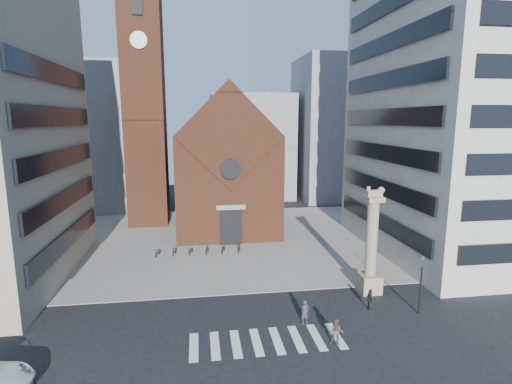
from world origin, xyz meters
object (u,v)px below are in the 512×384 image
Objects in this scene: pedestrian_2 at (370,300)px; traffic_light at (421,284)px; scooter_0 at (158,252)px; pedestrian_0 at (305,312)px; lion_column at (371,251)px; pedestrian_1 at (337,332)px.

traffic_light is at bearing -106.11° from pedestrian_2.
traffic_light reaches higher than scooter_0.
scooter_0 is (-19.75, 15.20, -1.83)m from traffic_light.
pedestrian_2 is (5.21, 1.21, -0.03)m from pedestrian_0.
lion_column is at bearing -21.55° from pedestrian_2.
lion_column is at bearing 15.09° from pedestrian_0.
traffic_light reaches higher than pedestrian_2.
lion_column is 8.14m from pedestrian_0.
lion_column is 5.43× the size of pedestrian_2.
pedestrian_0 is 3.08m from pedestrian_1.
pedestrian_2 is at bearing -26.65° from scooter_0.
traffic_light is at bearing -23.59° from scooter_0.
pedestrian_2 is 1.03× the size of scooter_0.
scooter_0 is (-12.50, 18.19, -0.39)m from pedestrian_1.
lion_column is 5.21× the size of pedestrian_0.
traffic_light reaches higher than pedestrian_1.
pedestrian_1 is 1.06× the size of pedestrian_2.
lion_column reaches higher than traffic_light.
pedestrian_0 is at bearing -178.88° from traffic_light.
pedestrian_2 is (-1.27, -2.95, -2.66)m from lion_column.
lion_column is at bearing -18.25° from scooter_0.
pedestrian_0 is at bearing -147.26° from lion_column.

